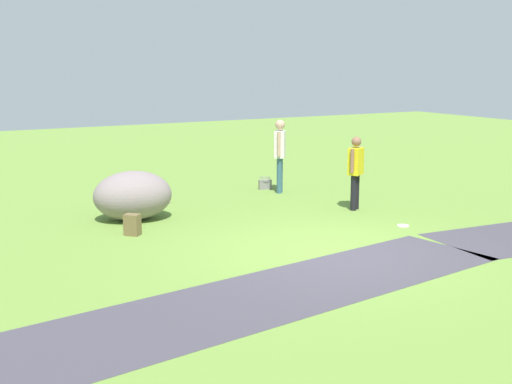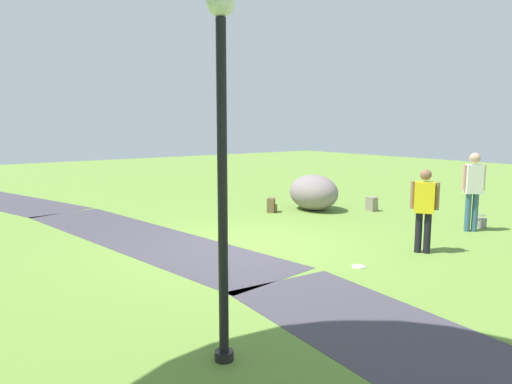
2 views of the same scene
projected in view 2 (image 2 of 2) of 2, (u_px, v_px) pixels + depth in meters
The scene contains 10 objects.
ground_plane at pixel (243, 247), 9.48m from camera, with size 48.00×48.00×0.00m, color olive.
footpath_segment_mid at pixel (142, 237), 10.23m from camera, with size 8.19×3.01×0.01m.
lamp_post at pixel (222, 140), 4.62m from camera, with size 0.28×0.28×3.72m.
lawn_boulder at pixel (314, 192), 13.45m from camera, with size 1.73×1.40×1.01m.
woman_with_handbag at pixel (473, 186), 10.69m from camera, with size 0.41×0.43×1.80m.
man_near_boulder at pixel (424, 205), 8.92m from camera, with size 0.46×0.39×1.60m.
handbag_on_grass at pixel (479, 221), 11.23m from camera, with size 0.34×0.33×0.31m.
backpack_by_boulder at pixel (271, 205), 13.13m from camera, with size 0.35×0.35×0.40m.
spare_backpack_on_lawn at pixel (372, 204), 13.32m from camera, with size 0.30×0.28×0.40m.
frisbee_on_grass at pixel (359, 267), 8.14m from camera, with size 0.24×0.24×0.02m.
Camera 2 is at (-7.55, 5.30, 2.45)m, focal length 33.27 mm.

